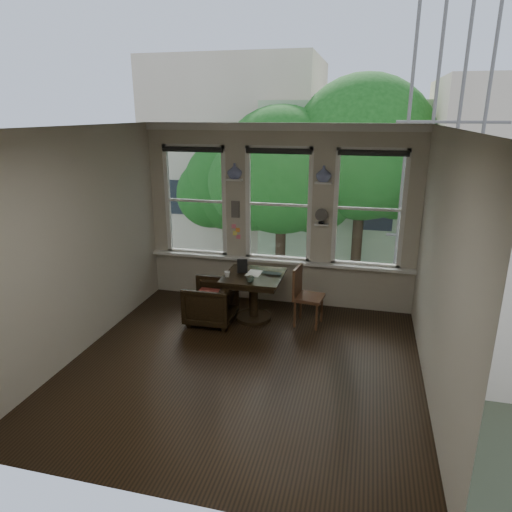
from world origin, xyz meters
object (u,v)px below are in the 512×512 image
(side_chair_right, at_px, (309,297))
(mug, at_px, (227,274))
(armchair_left, at_px, (211,302))
(laptop, at_px, (271,275))
(table, at_px, (254,297))

(side_chair_right, bearing_deg, mug, 106.30)
(mug, bearing_deg, armchair_left, -162.20)
(armchair_left, bearing_deg, laptop, 107.76)
(side_chair_right, relative_size, laptop, 2.95)
(table, bearing_deg, side_chair_right, 1.09)
(table, bearing_deg, laptop, 7.86)
(armchair_left, bearing_deg, side_chair_right, 99.67)
(laptop, height_order, mug, mug)
(side_chair_right, relative_size, mug, 10.02)
(side_chair_right, distance_m, mug, 1.30)
(table, height_order, side_chair_right, side_chair_right)
(armchair_left, height_order, mug, mug)
(table, xyz_separation_m, mug, (-0.37, -0.18, 0.42))
(armchair_left, relative_size, mug, 7.99)
(table, relative_size, mug, 9.80)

